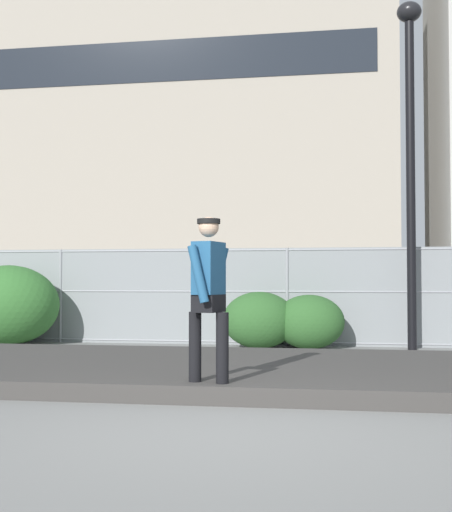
{
  "coord_description": "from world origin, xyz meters",
  "views": [
    {
      "loc": [
        0.95,
        -5.53,
        1.24
      ],
      "look_at": [
        -0.43,
        2.92,
        1.54
      ],
      "focal_mm": 48.13,
      "sensor_mm": 36.0,
      "label": 1
    }
  ],
  "objects_px": {
    "street_lamp": "(410,130)",
    "shrub_left": "(8,305)",
    "skateboard": "(209,396)",
    "shrub_right": "(309,322)",
    "parked_car_near": "(188,297)",
    "shrub_center": "(259,320)",
    "skater": "(209,292)"
  },
  "relations": [
    {
      "from": "skateboard",
      "to": "street_lamp",
      "type": "relative_size",
      "value": 0.13
    },
    {
      "from": "skater",
      "to": "shrub_left",
      "type": "distance_m",
      "value": 7.29
    },
    {
      "from": "skateboard",
      "to": "shrub_center",
      "type": "relative_size",
      "value": 0.62
    },
    {
      "from": "skateboard",
      "to": "skater",
      "type": "bearing_deg",
      "value": 97.13
    },
    {
      "from": "street_lamp",
      "to": "shrub_left",
      "type": "xyz_separation_m",
      "value": [
        -7.52,
        -0.3,
        -3.17
      ]
    },
    {
      "from": "skateboard",
      "to": "parked_car_near",
      "type": "relative_size",
      "value": 0.18
    },
    {
      "from": "shrub_left",
      "to": "shrub_center",
      "type": "bearing_deg",
      "value": 1.11
    },
    {
      "from": "skateboard",
      "to": "parked_car_near",
      "type": "distance_m",
      "value": 9.55
    },
    {
      "from": "shrub_right",
      "to": "parked_car_near",
      "type": "bearing_deg",
      "value": 129.19
    },
    {
      "from": "skater",
      "to": "shrub_right",
      "type": "height_order",
      "value": "skater"
    },
    {
      "from": "parked_car_near",
      "to": "street_lamp",
      "type": "bearing_deg",
      "value": -36.34
    },
    {
      "from": "skateboard",
      "to": "shrub_center",
      "type": "bearing_deg",
      "value": 91.08
    },
    {
      "from": "skater",
      "to": "parked_car_near",
      "type": "height_order",
      "value": "skater"
    },
    {
      "from": "skater",
      "to": "shrub_right",
      "type": "bearing_deg",
      "value": 81.76
    },
    {
      "from": "shrub_left",
      "to": "shrub_right",
      "type": "bearing_deg",
      "value": 1.3
    },
    {
      "from": "skater",
      "to": "street_lamp",
      "type": "bearing_deg",
      "value": 65.32
    },
    {
      "from": "skateboard",
      "to": "shrub_right",
      "type": "relative_size",
      "value": 0.65
    },
    {
      "from": "skateboard",
      "to": "shrub_right",
      "type": "height_order",
      "value": "shrub_right"
    },
    {
      "from": "shrub_center",
      "to": "skater",
      "type": "bearing_deg",
      "value": -88.92
    },
    {
      "from": "parked_car_near",
      "to": "shrub_left",
      "type": "height_order",
      "value": "parked_car_near"
    },
    {
      "from": "skateboard",
      "to": "shrub_left",
      "type": "distance_m",
      "value": 7.31
    },
    {
      "from": "street_lamp",
      "to": "shrub_center",
      "type": "bearing_deg",
      "value": -175.59
    },
    {
      "from": "skater",
      "to": "shrub_center",
      "type": "height_order",
      "value": "skater"
    },
    {
      "from": "shrub_left",
      "to": "shrub_right",
      "type": "distance_m",
      "value": 5.72
    },
    {
      "from": "skateboard",
      "to": "street_lamp",
      "type": "height_order",
      "value": "street_lamp"
    },
    {
      "from": "street_lamp",
      "to": "parked_car_near",
      "type": "distance_m",
      "value": 6.79
    },
    {
      "from": "parked_car_near",
      "to": "skater",
      "type": "bearing_deg",
      "value": -76.24
    },
    {
      "from": "street_lamp",
      "to": "shrub_center",
      "type": "height_order",
      "value": "street_lamp"
    },
    {
      "from": "parked_car_near",
      "to": "shrub_right",
      "type": "distance_m",
      "value": 4.86
    },
    {
      "from": "street_lamp",
      "to": "shrub_left",
      "type": "distance_m",
      "value": 8.17
    },
    {
      "from": "parked_car_near",
      "to": "shrub_right",
      "type": "bearing_deg",
      "value": -50.81
    },
    {
      "from": "skateboard",
      "to": "parked_car_near",
      "type": "bearing_deg",
      "value": 103.76
    }
  ]
}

